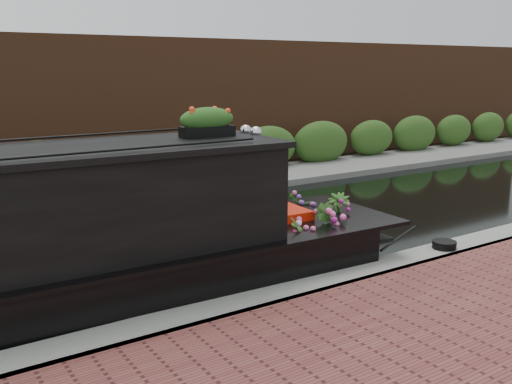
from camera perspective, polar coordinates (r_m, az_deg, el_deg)
ground at (r=10.86m, az=-3.54°, el=-4.46°), size 80.00×80.00×0.00m
near_bank_coping at (r=8.32m, az=8.05°, el=-9.96°), size 40.00×0.60×0.50m
far_bank_path at (r=14.54m, az=-11.82°, el=-0.35°), size 40.00×2.40×0.34m
far_hedge at (r=15.36m, az=-13.07°, el=0.28°), size 40.00×1.10×2.80m
far_brick_wall at (r=17.31m, az=-15.51°, el=1.50°), size 40.00×1.00×8.00m
rope_fender at (r=10.41m, az=10.53°, el=-4.45°), size 0.33×0.37×0.33m
coiled_mooring_rope at (r=9.83m, az=18.32°, el=-5.02°), size 0.39×0.39×0.12m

